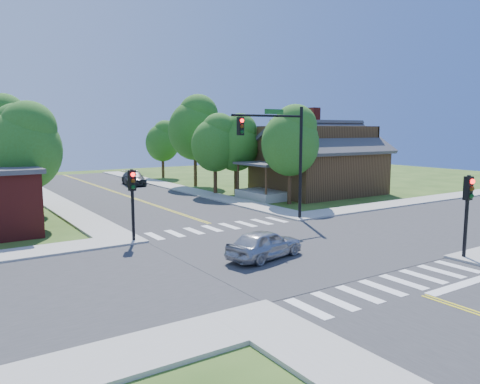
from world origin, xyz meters
TOP-DOWN VIEW (x-y plane):
  - ground at (0.00, 0.00)m, footprint 100.00×100.00m
  - road_ns at (0.00, 0.00)m, footprint 10.00×90.00m
  - road_ew at (0.00, 0.00)m, footprint 90.00×10.00m
  - intersection_patch at (0.00, 0.00)m, footprint 10.20×10.20m
  - sidewalk_ne at (15.82, 15.82)m, footprint 40.00×40.00m
  - crosswalk_north at (0.00, 6.20)m, footprint 8.85×2.00m
  - crosswalk_south at (0.00, -6.20)m, footprint 8.85×2.00m
  - centerline at (0.00, 0.00)m, footprint 0.30×90.00m
  - stop_bar at (2.50, -7.60)m, footprint 4.60×0.45m
  - signal_mast_ne at (3.91, 5.59)m, footprint 5.30×0.42m
  - signal_pole_se at (5.60, -5.62)m, footprint 0.34×0.42m
  - signal_pole_nw at (-5.60, 5.58)m, footprint 0.34×0.42m
  - house_ne at (15.11, 14.23)m, footprint 13.05×8.80m
  - tree_e_a at (9.24, 10.90)m, footprint 4.54×4.31m
  - tree_e_b at (8.92, 18.10)m, footprint 4.25×4.04m
  - tree_e_c at (8.72, 25.46)m, footprint 5.49×5.22m
  - tree_e_d at (9.40, 35.01)m, footprint 4.06×3.86m
  - tree_w_a at (-9.31, 13.11)m, footprint 4.40×4.18m
  - tree_w_b at (-8.96, 19.72)m, footprint 4.50×4.28m
  - tree_w_c at (-8.76, 28.19)m, footprint 5.22×4.96m
  - tree_house at (7.14, 18.73)m, footprint 4.26×4.05m
  - tree_bldg at (-8.44, 17.65)m, footprint 3.88×3.69m
  - car_silver at (-1.83, -0.63)m, footprint 3.19×4.55m
  - car_dgrey at (3.50, 29.53)m, footprint 3.63×5.51m

SIDE VIEW (x-z plane):
  - ground at x=0.00m, z-range 0.00..0.00m
  - intersection_patch at x=0.00m, z-range -0.03..0.03m
  - stop_bar at x=2.50m, z-range -0.05..0.05m
  - road_ns at x=0.00m, z-range 0.00..0.04m
  - road_ew at x=0.00m, z-range 0.01..0.04m
  - crosswalk_north at x=0.00m, z-range 0.04..0.05m
  - crosswalk_south at x=0.00m, z-range 0.04..0.05m
  - centerline at x=0.00m, z-range 0.04..0.05m
  - sidewalk_ne at x=15.82m, z-range 0.00..0.14m
  - car_silver at x=-1.83m, z-range 0.00..1.33m
  - car_dgrey at x=3.50m, z-range 0.00..1.40m
  - signal_pole_se at x=5.60m, z-range 0.76..4.56m
  - signal_pole_nw at x=-5.60m, z-range 0.76..4.56m
  - house_ne at x=15.11m, z-range -0.23..6.88m
  - tree_bldg at x=-8.44m, z-range 1.02..7.62m
  - tree_e_d at x=9.40m, z-range 1.07..7.97m
  - tree_e_b at x=8.92m, z-range 1.12..8.35m
  - tree_house at x=7.14m, z-range 1.12..8.36m
  - signal_mast_ne at x=3.91m, z-range 1.25..8.45m
  - tree_w_a at x=-9.31m, z-range 1.16..8.64m
  - tree_w_b at x=-8.96m, z-range 1.19..8.84m
  - tree_e_a at x=9.24m, z-range 1.20..8.92m
  - tree_w_c at x=-8.76m, z-range 1.38..10.26m
  - tree_e_c at x=8.72m, z-range 1.45..10.79m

